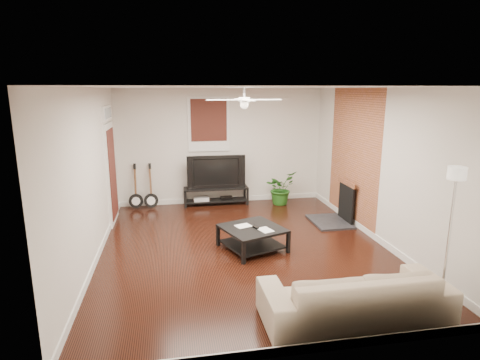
% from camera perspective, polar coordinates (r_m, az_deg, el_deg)
% --- Properties ---
extents(room, '(5.01, 6.01, 2.81)m').
position_cam_1_polar(room, '(6.78, 0.59, 1.31)').
color(room, black).
rests_on(room, ground).
extents(brick_accent, '(0.02, 2.20, 2.80)m').
position_cam_1_polar(brick_accent, '(8.50, 16.02, 3.20)').
color(brick_accent, '#A15A34').
rests_on(brick_accent, floor).
extents(fireplace, '(0.80, 1.10, 0.92)m').
position_cam_1_polar(fireplace, '(8.59, 13.90, -3.03)').
color(fireplace, black).
rests_on(fireplace, floor).
extents(window_back, '(1.00, 0.06, 1.30)m').
position_cam_1_polar(window_back, '(9.57, -4.52, 8.02)').
color(window_back, black).
rests_on(window_back, wall_back).
extents(door_left, '(0.08, 1.00, 2.50)m').
position_cam_1_polar(door_left, '(8.64, -18.11, 2.20)').
color(door_left, white).
rests_on(door_left, wall_left).
extents(tv_stand, '(1.56, 0.42, 0.44)m').
position_cam_1_polar(tv_stand, '(9.70, -3.48, -2.30)').
color(tv_stand, black).
rests_on(tv_stand, floor).
extents(tv, '(1.40, 0.18, 0.80)m').
position_cam_1_polar(tv, '(9.58, -3.54, 1.31)').
color(tv, black).
rests_on(tv, tv_stand).
extents(coffee_table, '(1.23, 1.23, 0.40)m').
position_cam_1_polar(coffee_table, '(7.05, 1.79, -8.40)').
color(coffee_table, black).
rests_on(coffee_table, floor).
extents(sofa, '(2.28, 0.89, 0.67)m').
position_cam_1_polar(sofa, '(5.21, 16.22, -15.49)').
color(sofa, tan).
rests_on(sofa, floor).
extents(floor_lamp, '(0.31, 0.31, 1.86)m').
position_cam_1_polar(floor_lamp, '(5.71, 27.92, -7.41)').
color(floor_lamp, silver).
rests_on(floor_lamp, floor).
extents(potted_plant, '(0.96, 0.95, 0.81)m').
position_cam_1_polar(potted_plant, '(9.74, 5.85, -1.15)').
color(potted_plant, '#235F1B').
rests_on(potted_plant, floor).
extents(guitar_left, '(0.33, 0.24, 1.08)m').
position_cam_1_polar(guitar_left, '(9.57, -14.89, -0.95)').
color(guitar_left, black).
rests_on(guitar_left, floor).
extents(guitar_right, '(0.35, 0.27, 1.08)m').
position_cam_1_polar(guitar_right, '(9.52, -12.81, -0.91)').
color(guitar_right, black).
rests_on(guitar_right, floor).
extents(ceiling_fan, '(1.24, 1.24, 0.32)m').
position_cam_1_polar(ceiling_fan, '(6.64, 0.62, 11.51)').
color(ceiling_fan, white).
rests_on(ceiling_fan, ceiling).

